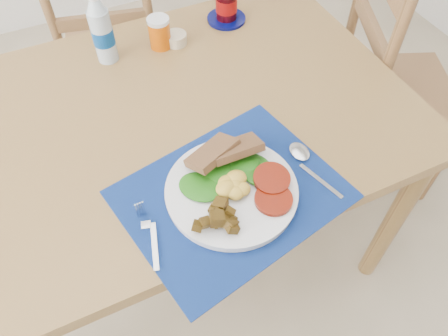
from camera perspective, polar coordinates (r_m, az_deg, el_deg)
name	(u,v)px	position (r m, az deg, el deg)	size (l,w,h in m)	color
ground	(196,293)	(1.71, -3.70, -15.93)	(4.00, 4.00, 0.00)	gray
table	(156,138)	(1.24, -8.86, 3.89)	(1.40, 0.90, 0.75)	brown
chair_far	(108,34)	(1.86, -14.95, 16.54)	(0.47, 0.46, 1.07)	brown
chair_end	(393,64)	(1.71, 21.19, 12.60)	(0.54, 0.56, 1.16)	brown
placemat	(231,194)	(1.01, 0.97, -3.45)	(0.48, 0.38, 0.00)	black
breakfast_plate	(230,191)	(0.98, 0.79, -3.00)	(0.30, 0.30, 0.07)	silver
fork	(149,232)	(0.96, -9.76, -8.30)	(0.04, 0.16, 0.00)	#B2B5BA
spoon	(305,160)	(1.08, 10.58, 0.98)	(0.05, 0.19, 0.01)	#B2B5BA
water_bottle	(102,32)	(1.34, -15.64, 16.75)	(0.06, 0.06, 0.21)	#ADBFCC
juice_glass	(160,33)	(1.39, -8.41, 16.99)	(0.07, 0.07, 0.09)	#C85005
ramekin	(176,39)	(1.41, -6.30, 16.44)	(0.07, 0.07, 0.03)	#C9B793
jam_on_saucer	(226,6)	(1.49, 0.32, 20.40)	(0.13, 0.13, 0.11)	#040848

